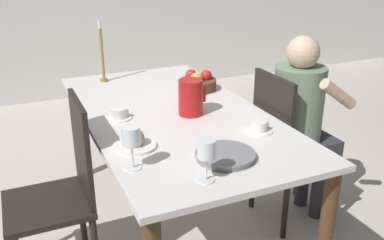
{
  "coord_description": "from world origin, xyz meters",
  "views": [
    {
      "loc": [
        -0.82,
        -2.14,
        1.64
      ],
      "look_at": [
        0.0,
        -0.28,
        0.83
      ],
      "focal_mm": 40.0,
      "sensor_mm": 36.0,
      "label": 1
    }
  ],
  "objects_px": {
    "teacup_near_person": "(259,127)",
    "teacup_across": "(119,114)",
    "red_pitcher": "(191,97)",
    "serving_tray": "(225,155)",
    "chair_person_side": "(286,147)",
    "wine_glass_juice": "(206,151)",
    "bread_plate": "(134,141)",
    "wine_glass_water": "(131,138)",
    "person_seated": "(302,115)",
    "fruit_bowl": "(198,82)",
    "chair_opposite": "(62,190)",
    "candlestick_tall": "(102,57)"
  },
  "relations": [
    {
      "from": "chair_opposite",
      "to": "teacup_across",
      "type": "xyz_separation_m",
      "value": [
        0.36,
        0.18,
        0.29
      ]
    },
    {
      "from": "chair_person_side",
      "to": "wine_glass_water",
      "type": "relative_size",
      "value": 5.15
    },
    {
      "from": "red_pitcher",
      "to": "wine_glass_water",
      "type": "distance_m",
      "value": 0.68
    },
    {
      "from": "wine_glass_water",
      "to": "fruit_bowl",
      "type": "distance_m",
      "value": 1.13
    },
    {
      "from": "candlestick_tall",
      "to": "chair_opposite",
      "type": "bearing_deg",
      "value": -116.08
    },
    {
      "from": "wine_glass_juice",
      "to": "teacup_across",
      "type": "height_order",
      "value": "wine_glass_juice"
    },
    {
      "from": "teacup_across",
      "to": "candlestick_tall",
      "type": "bearing_deg",
      "value": 83.18
    },
    {
      "from": "chair_person_side",
      "to": "wine_glass_water",
      "type": "height_order",
      "value": "chair_person_side"
    },
    {
      "from": "serving_tray",
      "to": "bread_plate",
      "type": "relative_size",
      "value": 1.3
    },
    {
      "from": "candlestick_tall",
      "to": "wine_glass_water",
      "type": "bearing_deg",
      "value": -97.87
    },
    {
      "from": "red_pitcher",
      "to": "fruit_bowl",
      "type": "bearing_deg",
      "value": 60.17
    },
    {
      "from": "person_seated",
      "to": "bread_plate",
      "type": "xyz_separation_m",
      "value": [
        -1.09,
        -0.16,
        0.1
      ]
    },
    {
      "from": "chair_person_side",
      "to": "red_pitcher",
      "type": "distance_m",
      "value": 0.7
    },
    {
      "from": "fruit_bowl",
      "to": "candlestick_tall",
      "type": "xyz_separation_m",
      "value": [
        -0.52,
        0.44,
        0.12
      ]
    },
    {
      "from": "red_pitcher",
      "to": "serving_tray",
      "type": "relative_size",
      "value": 0.75
    },
    {
      "from": "chair_opposite",
      "to": "red_pitcher",
      "type": "xyz_separation_m",
      "value": [
        0.75,
        0.08,
        0.36
      ]
    },
    {
      "from": "teacup_near_person",
      "to": "teacup_across",
      "type": "bearing_deg",
      "value": 142.58
    },
    {
      "from": "serving_tray",
      "to": "teacup_across",
      "type": "bearing_deg",
      "value": 114.66
    },
    {
      "from": "chair_person_side",
      "to": "red_pitcher",
      "type": "relative_size",
      "value": 4.87
    },
    {
      "from": "chair_person_side",
      "to": "red_pitcher",
      "type": "xyz_separation_m",
      "value": [
        -0.59,
        0.12,
        0.36
      ]
    },
    {
      "from": "person_seated",
      "to": "wine_glass_juice",
      "type": "height_order",
      "value": "person_seated"
    },
    {
      "from": "wine_glass_juice",
      "to": "candlestick_tall",
      "type": "relative_size",
      "value": 0.43
    },
    {
      "from": "chair_opposite",
      "to": "candlestick_tall",
      "type": "height_order",
      "value": "candlestick_tall"
    },
    {
      "from": "serving_tray",
      "to": "bread_plate",
      "type": "xyz_separation_m",
      "value": [
        -0.33,
        0.28,
        0.01
      ]
    },
    {
      "from": "chair_person_side",
      "to": "serving_tray",
      "type": "xyz_separation_m",
      "value": [
        -0.67,
        -0.44,
        0.28
      ]
    },
    {
      "from": "person_seated",
      "to": "teacup_near_person",
      "type": "bearing_deg",
      "value": -62.33
    },
    {
      "from": "red_pitcher",
      "to": "teacup_across",
      "type": "relative_size",
      "value": 1.44
    },
    {
      "from": "teacup_near_person",
      "to": "teacup_across",
      "type": "height_order",
      "value": "same"
    },
    {
      "from": "red_pitcher",
      "to": "person_seated",
      "type": "bearing_deg",
      "value": -10.2
    },
    {
      "from": "chair_person_side",
      "to": "chair_opposite",
      "type": "xyz_separation_m",
      "value": [
        -1.33,
        0.04,
        0.0
      ]
    },
    {
      "from": "fruit_bowl",
      "to": "person_seated",
      "type": "bearing_deg",
      "value": -48.68
    },
    {
      "from": "red_pitcher",
      "to": "teacup_across",
      "type": "height_order",
      "value": "red_pitcher"
    },
    {
      "from": "wine_glass_water",
      "to": "fruit_bowl",
      "type": "xyz_separation_m",
      "value": [
        0.71,
        0.88,
        -0.09
      ]
    },
    {
      "from": "serving_tray",
      "to": "fruit_bowl",
      "type": "height_order",
      "value": "fruit_bowl"
    },
    {
      "from": "bread_plate",
      "to": "candlestick_tall",
      "type": "bearing_deg",
      "value": 84.11
    },
    {
      "from": "red_pitcher",
      "to": "wine_glass_water",
      "type": "bearing_deg",
      "value": -134.69
    },
    {
      "from": "teacup_across",
      "to": "bread_plate",
      "type": "bearing_deg",
      "value": -94.08
    },
    {
      "from": "chair_opposite",
      "to": "wine_glass_juice",
      "type": "relative_size",
      "value": 5.45
    },
    {
      "from": "chair_opposite",
      "to": "red_pitcher",
      "type": "distance_m",
      "value": 0.83
    },
    {
      "from": "wine_glass_water",
      "to": "serving_tray",
      "type": "distance_m",
      "value": 0.42
    },
    {
      "from": "chair_person_side",
      "to": "wine_glass_juice",
      "type": "relative_size",
      "value": 5.45
    },
    {
      "from": "chair_person_side",
      "to": "bread_plate",
      "type": "height_order",
      "value": "chair_person_side"
    },
    {
      "from": "chair_person_side",
      "to": "teacup_across",
      "type": "distance_m",
      "value": 1.04
    },
    {
      "from": "wine_glass_juice",
      "to": "candlestick_tall",
      "type": "distance_m",
      "value": 1.54
    },
    {
      "from": "teacup_near_person",
      "to": "person_seated",
      "type": "bearing_deg",
      "value": 27.67
    },
    {
      "from": "chair_opposite",
      "to": "teacup_near_person",
      "type": "xyz_separation_m",
      "value": [
        0.97,
        -0.28,
        0.29
      ]
    },
    {
      "from": "person_seated",
      "to": "red_pitcher",
      "type": "xyz_separation_m",
      "value": [
        -0.68,
        0.12,
        0.17
      ]
    },
    {
      "from": "teacup_near_person",
      "to": "teacup_across",
      "type": "relative_size",
      "value": 1.0
    },
    {
      "from": "wine_glass_juice",
      "to": "bread_plate",
      "type": "height_order",
      "value": "wine_glass_juice"
    },
    {
      "from": "red_pitcher",
      "to": "teacup_near_person",
      "type": "bearing_deg",
      "value": -58.9
    }
  ]
}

